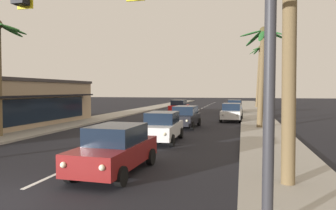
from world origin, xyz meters
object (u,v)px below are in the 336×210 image
Objects in this scene: palm_right_second at (262,61)px; sedan_oncoming_far at (179,107)px; sedan_lead_at_stop_bar at (115,149)px; sedan_third_in_queue at (162,127)px; palm_right_farthest at (259,66)px; sedan_fifth_in_queue at (185,117)px; palm_right_nearest at (290,3)px; traffic_signal_mast at (88,1)px; sedan_parked_nearest_kerb at (234,106)px; sedan_parked_mid_kerb at (232,112)px.

sedan_oncoming_far is at bearing 123.54° from palm_right_second.
sedan_lead_at_stop_bar is 6.70m from sedan_third_in_queue.
sedan_third_in_queue is at bearing -101.15° from palm_right_farthest.
palm_right_farthest is at bearing 78.85° from sedan_third_in_queue.
palm_right_nearest is at bearing -67.83° from sedan_fifth_in_queue.
sedan_lead_at_stop_bar is at bearing -90.16° from sedan_fifth_in_queue.
sedan_lead_at_stop_bar and sedan_fifth_in_queue have the same top height.
sedan_third_in_queue is at bearing -90.83° from sedan_fifth_in_queue.
sedan_fifth_in_queue is at bearing 112.17° from palm_right_nearest.
palm_right_second is (5.78, 13.87, 4.23)m from sedan_lead_at_stop_bar.
sedan_lead_at_stop_bar is 0.44× the size of palm_right_farthest.
sedan_fifth_in_queue is 30.39m from palm_right_farthest.
sedan_lead_at_stop_bar is at bearing 105.28° from traffic_signal_mast.
palm_right_nearest is (5.72, -7.11, 4.60)m from sedan_third_in_queue.
traffic_signal_mast is at bearing -94.06° from sedan_parked_nearest_kerb.
palm_right_nearest is at bearing 36.29° from traffic_signal_mast.
traffic_signal_mast is at bearing -86.67° from sedan_fifth_in_queue.
palm_right_second reaches higher than sedan_third_in_queue.
sedan_third_in_queue is 21.24m from sedan_oncoming_far.
traffic_signal_mast is 2.49× the size of sedan_parked_mid_kerb.
palm_right_second is (5.84, 7.17, 4.23)m from sedan_third_in_queue.
palm_right_nearest reaches higher than sedan_oncoming_far.
palm_right_nearest is at bearing -90.46° from palm_right_second.
palm_right_farthest reaches higher than traffic_signal_mast.
palm_right_second is at bearing 67.38° from sedan_lead_at_stop_bar.
sedan_oncoming_far is at bearing 96.96° from sedan_lead_at_stop_bar.
palm_right_nearest is 0.77× the size of palm_right_farthest.
sedan_parked_nearest_kerb is at bearing 94.30° from palm_right_nearest.
sedan_lead_at_stop_bar is at bearing -96.57° from sedan_parked_nearest_kerb.
traffic_signal_mast is 2.49× the size of sedan_lead_at_stop_bar.
sedan_parked_mid_kerb is 7.33m from palm_right_second.
palm_right_farthest is at bearing 82.68° from traffic_signal_mast.
sedan_oncoming_far is (-3.38, 27.69, 0.00)m from sedan_lead_at_stop_bar.
palm_right_nearest reaches higher than traffic_signal_mast.
palm_right_nearest is 42.83m from palm_right_farthest.
sedan_parked_mid_kerb is at bearing 60.57° from sedan_fifth_in_queue.
sedan_fifth_in_queue is at bearing -103.46° from palm_right_farthest.
sedan_parked_mid_kerb is at bearing 74.71° from sedan_third_in_queue.
sedan_fifth_in_queue is at bearing -119.43° from sedan_parked_mid_kerb.
palm_right_farthest reaches higher than sedan_oncoming_far.
sedan_lead_at_stop_bar is 29.79m from sedan_parked_nearest_kerb.
sedan_fifth_in_queue is at bearing -175.34° from palm_right_second.
sedan_lead_at_stop_bar is 1.00× the size of sedan_third_in_queue.
palm_right_second is at bearing -81.42° from sedan_parked_nearest_kerb.
palm_right_nearest reaches higher than palm_right_second.
traffic_signal_mast is at bearing -97.32° from palm_right_farthest.
sedan_fifth_in_queue is 0.58× the size of palm_right_nearest.
palm_right_second is 28.59m from palm_right_farthest.
sedan_parked_mid_kerb is at bearing 84.18° from traffic_signal_mast.
traffic_signal_mast reaches higher than sedan_lead_at_stop_bar.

